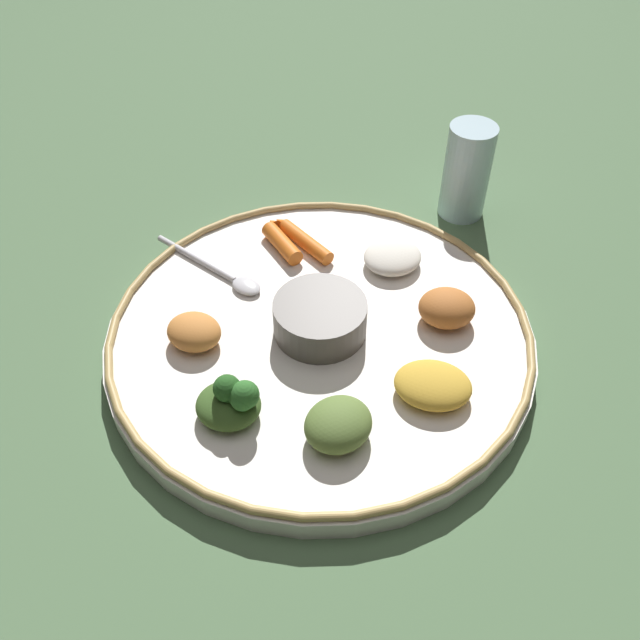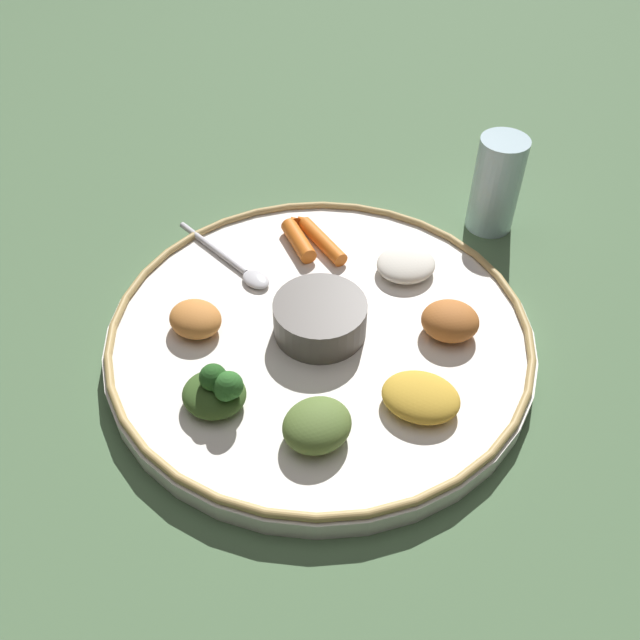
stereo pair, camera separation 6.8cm
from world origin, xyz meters
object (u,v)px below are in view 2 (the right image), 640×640
greens_pile (217,390)px  drinking_glass (495,190)px  carrot_near_spoon (319,238)px  center_bowl (320,317)px  carrot_outer (301,237)px  spoon (237,265)px

greens_pile → drinking_glass: 0.42m
greens_pile → carrot_near_spoon: bearing=58.0°
center_bowl → greens_pile: greens_pile is taller
center_bowl → greens_pile: size_ratio=1.18×
center_bowl → carrot_outer: size_ratio=1.16×
carrot_outer → greens_pile: bearing=-117.3°
spoon → greens_pile: size_ratio=1.71×
greens_pile → drinking_glass: bearing=34.1°
center_bowl → spoon: (-0.07, 0.11, -0.02)m
center_bowl → carrot_outer: center_bowl is taller
carrot_near_spoon → carrot_outer: size_ratio=1.17×
center_bowl → spoon: size_ratio=0.69×
center_bowl → carrot_near_spoon: bearing=79.8°
carrot_outer → center_bowl: bearing=-91.5°
center_bowl → carrot_near_spoon: 0.14m
center_bowl → drinking_glass: drinking_glass is taller
carrot_outer → drinking_glass: bearing=4.9°
center_bowl → carrot_near_spoon: size_ratio=0.99×
drinking_glass → carrot_near_spoon: bearing=-173.4°
center_bowl → drinking_glass: 0.29m
greens_pile → center_bowl: bearing=34.9°
center_bowl → carrot_near_spoon: center_bowl is taller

